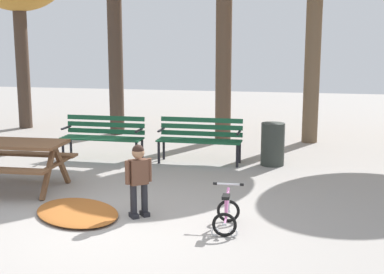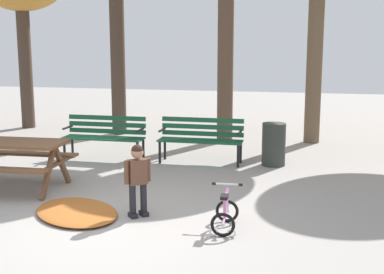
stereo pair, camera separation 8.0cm
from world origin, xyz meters
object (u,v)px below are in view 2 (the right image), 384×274
at_px(park_bench_left, 201,136).
at_px(kids_bicycle, 225,214).
at_px(picnic_table, 8,152).
at_px(park_bench_far_left, 105,134).
at_px(trash_bin, 274,144).
at_px(child_standing, 138,175).

relative_size(park_bench_left, kids_bicycle, 2.78).
bearing_deg(kids_bicycle, picnic_table, 163.58).
relative_size(park_bench_far_left, trash_bin, 2.00).
relative_size(park_bench_far_left, park_bench_left, 1.00).
xyz_separation_m(child_standing, trash_bin, (1.55, 3.35, -0.17)).
xyz_separation_m(picnic_table, trash_bin, (3.97, 2.51, -0.19)).
height_order(picnic_table, park_bench_left, park_bench_left).
bearing_deg(trash_bin, picnic_table, -147.70).
height_order(kids_bicycle, trash_bin, trash_bin).
xyz_separation_m(park_bench_left, kids_bicycle, (1.03, -3.50, -0.31)).
bearing_deg(trash_bin, kids_bicycle, -95.47).
height_order(park_bench_left, child_standing, child_standing).
bearing_deg(kids_bicycle, park_bench_left, 106.39).
relative_size(kids_bicycle, trash_bin, 0.72).
height_order(park_bench_far_left, child_standing, child_standing).
relative_size(child_standing, kids_bicycle, 1.70).
bearing_deg(child_standing, kids_bicycle, -10.68).
xyz_separation_m(kids_bicycle, trash_bin, (0.34, 3.57, 0.20)).
relative_size(park_bench_far_left, kids_bicycle, 2.78).
bearing_deg(park_bench_far_left, kids_bicycle, -48.96).
relative_size(park_bench_left, trash_bin, 2.00).
height_order(park_bench_left, trash_bin, park_bench_left).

